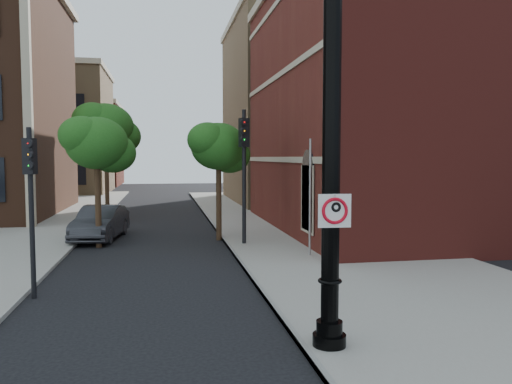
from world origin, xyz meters
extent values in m
plane|color=black|center=(0.00, 0.00, 0.00)|extent=(120.00, 120.00, 0.00)
cube|color=gray|center=(6.00, 10.00, 0.06)|extent=(8.00, 60.00, 0.12)
cube|color=gray|center=(2.05, 10.00, 0.07)|extent=(0.10, 60.00, 0.14)
cube|color=maroon|center=(16.00, 14.00, 6.00)|extent=(22.00, 16.00, 12.00)
cube|color=black|center=(4.96, 9.00, 2.00)|extent=(0.08, 1.40, 2.40)
cube|color=#B6A98D|center=(4.97, 14.00, 3.50)|extent=(0.06, 16.00, 0.25)
cube|color=#B6A98D|center=(4.97, 14.00, 7.50)|extent=(0.06, 16.00, 0.25)
cube|color=#B6A98D|center=(4.97, 14.00, 11.00)|extent=(0.06, 16.00, 0.25)
cube|color=#B6A98D|center=(-7.00, 17.00, 7.00)|extent=(0.40, 0.40, 14.00)
cube|color=#967952|center=(-12.00, 44.00, 6.00)|extent=(12.00, 12.00, 12.00)
cube|color=maroon|center=(-12.00, 58.00, 5.00)|extent=(12.00, 12.00, 10.00)
cube|color=#967952|center=(16.00, 30.00, 7.00)|extent=(22.00, 14.00, 14.00)
cylinder|color=black|center=(2.51, -0.75, 0.17)|extent=(0.62, 0.62, 0.33)
cylinder|color=black|center=(2.51, -0.75, 0.45)|extent=(0.49, 0.49, 0.28)
cylinder|color=black|center=(2.51, -0.75, 3.56)|extent=(0.33, 0.33, 6.46)
torus|color=black|center=(2.51, -0.75, 1.34)|extent=(0.45, 0.45, 0.07)
cube|color=white|center=(2.52, -0.94, 2.65)|extent=(0.60, 0.05, 0.60)
cube|color=black|center=(2.52, -0.94, 2.93)|extent=(0.60, 0.04, 0.05)
cube|color=black|center=(2.52, -0.94, 2.38)|extent=(0.60, 0.04, 0.05)
cube|color=black|center=(2.24, -0.92, 2.65)|extent=(0.05, 0.01, 0.60)
cube|color=black|center=(2.80, -0.95, 2.65)|extent=(0.05, 0.01, 0.60)
torus|color=red|center=(2.52, -0.94, 2.65)|extent=(0.49, 0.09, 0.48)
cube|color=red|center=(2.52, -0.94, 2.65)|extent=(0.34, 0.03, 0.34)
cube|color=black|center=(2.46, -0.93, 2.65)|extent=(0.06, 0.01, 0.28)
torus|color=black|center=(2.54, -0.94, 2.72)|extent=(0.19, 0.07, 0.19)
cylinder|color=black|center=(2.52, -0.94, 2.92)|extent=(0.03, 0.02, 0.03)
imported|color=#2D2D32|center=(-3.21, 13.18, 0.74)|extent=(2.21, 4.69, 1.49)
cylinder|color=black|center=(-3.78, 3.99, 2.18)|extent=(0.13, 0.13, 4.36)
cube|color=black|center=(-3.78, 3.99, 3.63)|extent=(0.33, 0.31, 0.91)
sphere|color=#E50505|center=(-3.74, 3.85, 3.95)|extent=(0.16, 0.16, 0.16)
sphere|color=#FF8C00|center=(-3.74, 3.85, 3.68)|extent=(0.16, 0.16, 0.16)
sphere|color=#00E519|center=(-3.74, 3.85, 3.40)|extent=(0.16, 0.16, 0.16)
cylinder|color=black|center=(2.71, 10.43, 2.75)|extent=(0.16, 0.16, 5.51)
cube|color=black|center=(2.71, 10.43, 4.59)|extent=(0.42, 0.41, 1.15)
sphere|color=#E50505|center=(2.66, 10.25, 4.99)|extent=(0.21, 0.21, 0.21)
sphere|color=#FF8C00|center=(2.66, 10.25, 4.65)|extent=(0.21, 0.21, 0.21)
sphere|color=#00E519|center=(2.66, 10.25, 4.30)|extent=(0.21, 0.21, 0.21)
cylinder|color=#999999|center=(4.65, 7.64, 2.13)|extent=(0.09, 0.09, 4.26)
cylinder|color=black|center=(-3.06, 11.22, 1.94)|extent=(0.24, 0.24, 3.89)
ellipsoid|color=#194612|center=(-3.06, 11.22, 4.16)|extent=(2.44, 2.44, 2.08)
ellipsoid|color=#194612|center=(-2.50, 11.66, 3.78)|extent=(1.89, 1.89, 1.60)
ellipsoid|color=#194612|center=(-3.55, 10.88, 4.44)|extent=(1.78, 1.78, 1.51)
cylinder|color=black|center=(-3.63, 19.88, 2.47)|extent=(0.24, 0.24, 4.95)
ellipsoid|color=#194612|center=(-3.63, 19.88, 5.30)|extent=(3.11, 3.11, 2.64)
ellipsoid|color=#194612|center=(-2.92, 20.45, 4.81)|extent=(2.40, 2.40, 2.04)
ellipsoid|color=#194612|center=(-4.27, 19.46, 5.65)|extent=(2.26, 2.26, 1.92)
cylinder|color=black|center=(1.87, 12.09, 1.90)|extent=(0.24, 0.24, 3.80)
ellipsoid|color=#194612|center=(1.87, 12.09, 4.07)|extent=(2.39, 2.39, 2.03)
ellipsoid|color=#194612|center=(2.41, 12.52, 3.69)|extent=(1.85, 1.85, 1.57)
ellipsoid|color=#194612|center=(1.38, 11.76, 4.34)|extent=(1.74, 1.74, 1.48)
camera|label=1|loc=(-0.48, -9.38, 3.61)|focal=35.00mm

